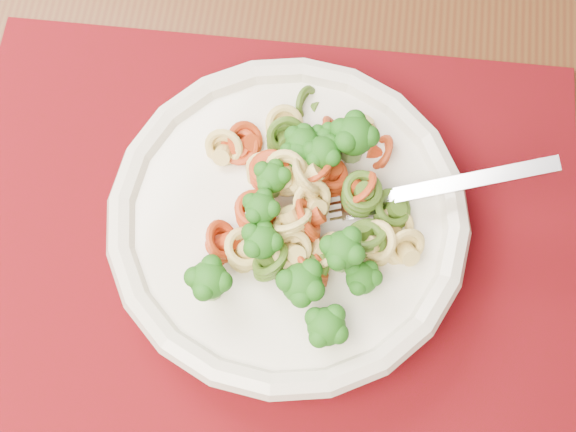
% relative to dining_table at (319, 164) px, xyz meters
% --- Properties ---
extents(dining_table, '(1.49, 1.17, 0.77)m').
position_rel_dining_table_xyz_m(dining_table, '(0.00, 0.00, 0.00)').
color(dining_table, '#4B2D15').
rests_on(dining_table, ground).
extents(placemat, '(0.55, 0.49, 0.00)m').
position_rel_dining_table_xyz_m(placemat, '(0.01, -0.13, 0.12)').
color(placemat, '#5E0413').
rests_on(placemat, dining_table).
extents(pasta_bowl, '(0.26, 0.26, 0.05)m').
position_rel_dining_table_xyz_m(pasta_bowl, '(0.02, -0.11, 0.15)').
color(pasta_bowl, white).
rests_on(pasta_bowl, placemat).
extents(pasta_broccoli_heap, '(0.22, 0.22, 0.06)m').
position_rel_dining_table_xyz_m(pasta_broccoli_heap, '(0.02, -0.11, 0.16)').
color(pasta_broccoli_heap, '#CFBB66').
rests_on(pasta_broccoli_heap, pasta_bowl).
extents(fork, '(0.17, 0.11, 0.08)m').
position_rel_dining_table_xyz_m(fork, '(0.06, -0.09, 0.16)').
color(fork, silver).
rests_on(fork, pasta_bowl).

